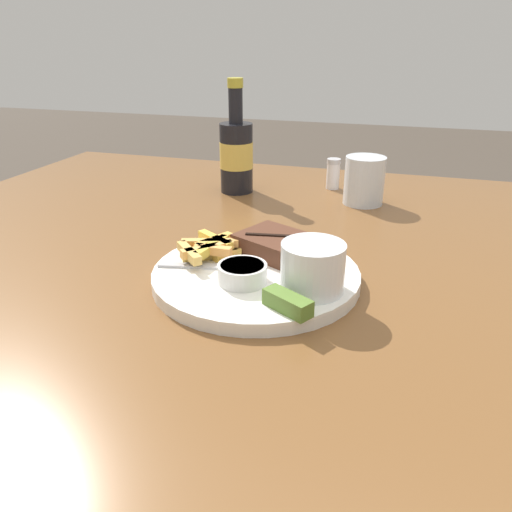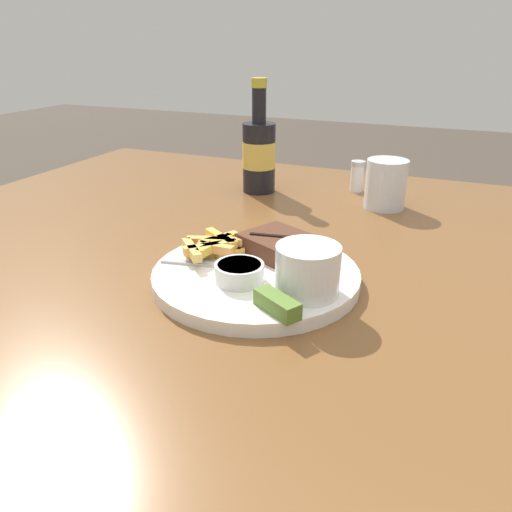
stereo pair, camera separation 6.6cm
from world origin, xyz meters
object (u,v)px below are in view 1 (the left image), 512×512
(pickle_spear, at_px, (288,303))
(salt_shaker, at_px, (333,174))
(steak_portion, at_px, (278,245))
(coleslaw_cup, at_px, (313,265))
(dipping_sauce_cup, at_px, (242,272))
(beer_bottle, at_px, (236,153))
(drinking_glass, at_px, (364,181))
(dinner_plate, at_px, (256,276))
(fork_utensil, at_px, (203,266))

(pickle_spear, xyz_separation_m, salt_shaker, (-0.04, 0.57, 0.00))
(steak_portion, height_order, pickle_spear, steak_portion)
(steak_portion, relative_size, pickle_spear, 2.10)
(coleslaw_cup, distance_m, dipping_sauce_cup, 0.09)
(beer_bottle, relative_size, drinking_glass, 2.47)
(steak_portion, height_order, dipping_sauce_cup, steak_portion)
(steak_portion, xyz_separation_m, salt_shaker, (0.01, 0.42, 0.00))
(dinner_plate, distance_m, pickle_spear, 0.12)
(pickle_spear, bearing_deg, beer_bottle, 115.07)
(coleslaw_cup, relative_size, drinking_glass, 0.84)
(beer_bottle, bearing_deg, steak_portion, -62.13)
(dipping_sauce_cup, height_order, salt_shaker, salt_shaker)
(steak_portion, height_order, fork_utensil, steak_portion)
(coleslaw_cup, distance_m, fork_utensil, 0.16)
(dinner_plate, height_order, salt_shaker, salt_shaker)
(dinner_plate, bearing_deg, fork_utensil, -168.43)
(fork_utensil, bearing_deg, drinking_glass, 55.36)
(drinking_glass, xyz_separation_m, salt_shaker, (-0.07, 0.09, -0.01))
(salt_shaker, bearing_deg, dipping_sauce_cup, -93.78)
(fork_utensil, xyz_separation_m, drinking_glass, (0.17, 0.40, 0.03))
(pickle_spear, xyz_separation_m, beer_bottle, (-0.23, 0.49, 0.05))
(beer_bottle, bearing_deg, pickle_spear, -64.93)
(dinner_plate, distance_m, dipping_sauce_cup, 0.05)
(pickle_spear, bearing_deg, drinking_glass, 85.75)
(dinner_plate, xyz_separation_m, coleslaw_cup, (0.08, -0.04, 0.04))
(beer_bottle, bearing_deg, dipping_sauce_cup, -70.16)
(pickle_spear, bearing_deg, salt_shaker, 93.77)
(pickle_spear, relative_size, fork_utensil, 0.48)
(steak_portion, distance_m, fork_utensil, 0.11)
(dipping_sauce_cup, relative_size, fork_utensil, 0.47)
(dinner_plate, bearing_deg, coleslaw_cup, -23.21)
(steak_portion, bearing_deg, drinking_glass, 75.34)
(steak_portion, height_order, drinking_glass, drinking_glass)
(steak_portion, bearing_deg, dipping_sauce_cup, -102.09)
(steak_portion, bearing_deg, pickle_spear, -71.61)
(dipping_sauce_cup, xyz_separation_m, drinking_glass, (0.11, 0.43, 0.02))
(dipping_sauce_cup, height_order, beer_bottle, beer_bottle)
(dipping_sauce_cup, height_order, drinking_glass, drinking_glass)
(dinner_plate, relative_size, beer_bottle, 1.21)
(pickle_spear, xyz_separation_m, fork_utensil, (-0.14, 0.08, -0.01))
(coleslaw_cup, relative_size, beer_bottle, 0.34)
(coleslaw_cup, relative_size, fork_utensil, 0.59)
(fork_utensil, distance_m, beer_bottle, 0.43)
(dinner_plate, distance_m, fork_utensil, 0.07)
(coleslaw_cup, bearing_deg, beer_bottle, 119.62)
(coleslaw_cup, bearing_deg, pickle_spear, -106.16)
(drinking_glass, bearing_deg, steak_portion, -104.66)
(dinner_plate, height_order, steak_portion, steak_portion)
(coleslaw_cup, bearing_deg, steak_portion, 125.38)
(dinner_plate, bearing_deg, salt_shaker, 86.64)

